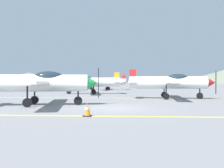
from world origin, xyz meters
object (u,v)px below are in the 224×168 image
Objects in this scene: airplane_near at (39,82)px; airplane_back at (105,82)px; airplane_far at (89,82)px; airplane_mid at (171,82)px; traffic_cone_side at (87,110)px.

airplane_back is (1.66, 27.08, 0.00)m from airplane_near.
airplane_far is 13.25m from airplane_back.
airplane_far and airplane_back have the same top height.
airplane_mid is 14.66× the size of traffic_cone_side.
airplane_near is at bearing -93.51° from airplane_back.
traffic_cone_side is at bearing -81.29° from airplane_far.
airplane_mid is at bearing -41.62° from airplane_far.
airplane_near is at bearing -94.23° from airplane_far.
airplane_near is 6.00m from traffic_cone_side.
airplane_back is 31.65m from traffic_cone_side.
airplane_back is at bearing 110.46° from airplane_mid.
airplane_mid is (9.36, 6.44, 0.00)m from airplane_near.
airplane_far is 1.00× the size of airplane_back.
airplane_near is 1.00× the size of airplane_mid.
airplane_back is 14.64× the size of traffic_cone_side.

